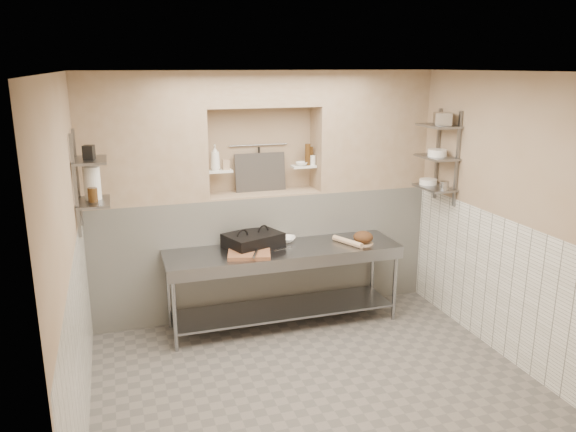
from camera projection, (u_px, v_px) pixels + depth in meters
name	position (u px, v px, depth m)	size (l,w,h in m)	color
floor	(313.00, 383.00, 5.29)	(4.00, 3.90, 0.10)	#67605B
ceiling	(317.00, 65.00, 4.54)	(4.00, 3.90, 0.10)	silver
wall_left	(65.00, 260.00, 4.32)	(0.10, 3.90, 2.80)	tan
wall_right	(510.00, 218.00, 5.51)	(0.10, 3.90, 2.80)	tan
wall_back	(257.00, 190.00, 6.76)	(4.00, 0.10, 2.80)	tan
wall_front	(440.00, 339.00, 3.07)	(4.00, 0.10, 2.80)	tan
backwall_lower	(263.00, 251.00, 6.71)	(4.00, 0.40, 1.40)	white
alcove_sill	(263.00, 193.00, 6.52)	(1.30, 0.40, 0.02)	tan
backwall_pillar_left	(142.00, 138.00, 5.96)	(1.35, 0.40, 1.40)	tan
backwall_pillar_right	(369.00, 130.00, 6.73)	(1.35, 0.40, 1.40)	tan
backwall_header	(261.00, 89.00, 6.21)	(1.30, 0.40, 0.40)	tan
wainscot_left	(82.00, 341.00, 4.52)	(0.02, 3.90, 1.40)	white
wainscot_right	(498.00, 285.00, 5.68)	(0.02, 3.90, 1.40)	white
alcove_shelf_left	(220.00, 171.00, 6.30)	(0.28, 0.16, 0.03)	white
alcove_shelf_right	(304.00, 166.00, 6.59)	(0.28, 0.16, 0.03)	white
utensil_rail	(258.00, 145.00, 6.54)	(0.02, 0.02, 0.70)	gray
hanging_steel	(259.00, 160.00, 6.57)	(0.02, 0.02, 0.30)	black
splash_panel	(260.00, 172.00, 6.56)	(0.60, 0.02, 0.45)	#383330
shelf_rail_left_a	(77.00, 178.00, 5.39)	(0.03, 0.03, 0.95)	slate
shelf_rail_left_b	(75.00, 187.00, 5.02)	(0.03, 0.03, 0.95)	slate
wall_shelf_left_lower	(94.00, 202.00, 5.30)	(0.30, 0.50, 0.03)	slate
wall_shelf_left_upper	(90.00, 160.00, 5.19)	(0.30, 0.50, 0.03)	slate
shelf_rail_right_a	(437.00, 154.00, 6.52)	(0.03, 0.03, 1.05)	slate
shelf_rail_right_b	(457.00, 159.00, 6.16)	(0.03, 0.03, 1.05)	slate
wall_shelf_right_lower	(434.00, 188.00, 6.39)	(0.30, 0.50, 0.03)	slate
wall_shelf_right_mid	(437.00, 157.00, 6.30)	(0.30, 0.50, 0.03)	slate
wall_shelf_right_upper	(439.00, 126.00, 6.21)	(0.30, 0.50, 0.03)	slate
prep_table	(284.00, 271.00, 6.23)	(2.60, 0.70, 0.90)	gray
panini_press	(253.00, 240.00, 6.19)	(0.70, 0.61, 0.16)	black
cutting_board	(249.00, 254.00, 5.91)	(0.44, 0.31, 0.04)	brown
knife_blade	(284.00, 249.00, 6.01)	(0.24, 0.03, 0.01)	gray
tongs	(256.00, 253.00, 5.85)	(0.03, 0.03, 0.29)	gray
mixing_bowl	(286.00, 239.00, 6.40)	(0.23, 0.23, 0.06)	white
rolling_pin	(348.00, 242.00, 6.30)	(0.06, 0.06, 0.42)	#CBB18C
bread_board	(363.00, 243.00, 6.33)	(0.23, 0.23, 0.01)	#CBB18C
bread_loaf	(363.00, 237.00, 6.31)	(0.22, 0.22, 0.13)	#4C2D19
bottle_soap	(215.00, 157.00, 6.26)	(0.11, 0.11, 0.28)	white
jar_alcove	(226.00, 165.00, 6.31)	(0.07, 0.07, 0.11)	tan
bowl_alcove	(301.00, 164.00, 6.56)	(0.14, 0.14, 0.04)	white
condiment_a	(311.00, 156.00, 6.62)	(0.06, 0.06, 0.21)	#412810
condiment_b	(308.00, 155.00, 6.57)	(0.06, 0.06, 0.25)	#412810
condiment_c	(313.00, 160.00, 6.59)	(0.07, 0.07, 0.11)	white
jug_left	(92.00, 183.00, 5.32)	(0.16, 0.16, 0.31)	white
jar_left	(93.00, 195.00, 5.24)	(0.09, 0.09, 0.13)	#412810
box_left_upper	(89.00, 152.00, 5.14)	(0.09, 0.09, 0.13)	black
bowl_right	(428.00, 182.00, 6.51)	(0.20, 0.20, 0.06)	white
canister_right	(444.00, 186.00, 6.20)	(0.10, 0.10, 0.10)	gray
bowl_right_mid	(437.00, 153.00, 6.28)	(0.21, 0.21, 0.08)	white
basket_right	(442.00, 119.00, 6.13)	(0.18, 0.22, 0.14)	gray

